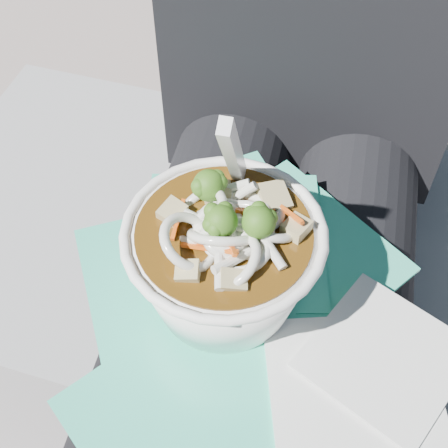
% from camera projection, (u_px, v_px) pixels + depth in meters
% --- Properties ---
extents(stone_ledge, '(1.04, 0.58, 0.47)m').
position_uv_depth(stone_ledge, '(270.00, 336.00, 0.99)').
color(stone_ledge, gray).
rests_on(stone_ledge, ground).
extents(lap, '(0.31, 0.48, 0.15)m').
position_uv_depth(lap, '(263.00, 322.00, 0.66)').
color(lap, black).
rests_on(lap, stone_ledge).
extents(person_body, '(0.34, 0.94, 1.01)m').
position_uv_depth(person_body, '(278.00, 241.00, 0.70)').
color(person_body, black).
rests_on(person_body, ground).
extents(plastic_bag, '(0.34, 0.42, 0.01)m').
position_uv_depth(plastic_bag, '(226.00, 278.00, 0.60)').
color(plastic_bag, '#2BB390').
rests_on(plastic_bag, lap).
extents(napkins, '(0.19, 0.20, 0.01)m').
position_uv_depth(napkins, '(366.00, 379.00, 0.52)').
color(napkins, silver).
rests_on(napkins, plastic_bag).
extents(udon_bowl, '(0.17, 0.17, 0.21)m').
position_uv_depth(udon_bowl, '(225.00, 255.00, 0.53)').
color(udon_bowl, white).
rests_on(udon_bowl, plastic_bag).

